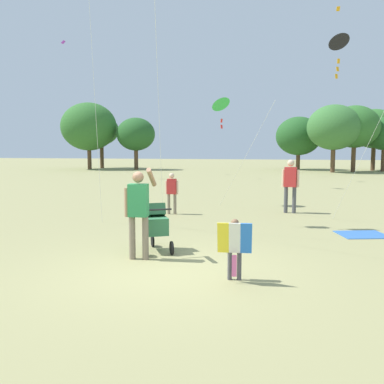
{
  "coord_description": "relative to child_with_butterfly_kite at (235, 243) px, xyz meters",
  "views": [
    {
      "loc": [
        1.71,
        -7.41,
        2.25
      ],
      "look_at": [
        0.24,
        1.17,
        1.3
      ],
      "focal_mm": 40.61,
      "sensor_mm": 36.0,
      "label": 1
    }
  ],
  "objects": [
    {
      "name": "stroller",
      "position": [
        -1.8,
        1.74,
        -0.02
      ],
      "size": [
        0.8,
        1.11,
        1.03
      ],
      "color": "black",
      "rests_on": "ground"
    },
    {
      "name": "person_sitting_far",
      "position": [
        -2.51,
        6.62,
        0.16
      ],
      "size": [
        0.43,
        0.18,
        1.34
      ],
      "color": "#7F705B",
      "rests_on": "ground"
    },
    {
      "name": "kite_orange_delta",
      "position": [
        2.54,
        6.5,
        4.54
      ],
      "size": [
        1.96,
        2.82,
        5.46
      ],
      "color": "black",
      "rests_on": "ground"
    },
    {
      "name": "kite_green_novelty",
      "position": [
        -1.17,
        9.0,
        3.06
      ],
      "size": [
        2.36,
        3.56,
        3.98
      ],
      "color": "green",
      "rests_on": "ground"
    },
    {
      "name": "person_adult_flyer",
      "position": [
        -1.95,
        1.04,
        0.42
      ],
      "size": [
        0.56,
        0.53,
        1.81
      ],
      "color": "#7F705B",
      "rests_on": "ground"
    },
    {
      "name": "treeline_distant",
      "position": [
        -1.79,
        31.37,
        2.92
      ],
      "size": [
        29.91,
        7.35,
        6.06
      ],
      "color": "brown",
      "rests_on": "ground"
    },
    {
      "name": "ground_plane",
      "position": [
        -1.22,
        0.37,
        -0.63
      ],
      "size": [
        120.0,
        120.0,
        0.0
      ],
      "primitive_type": "plane",
      "color": "#938E5B"
    },
    {
      "name": "person_red_shirt",
      "position": [
        1.29,
        7.52,
        0.41
      ],
      "size": [
        0.56,
        0.31,
        1.77
      ],
      "color": "#4C4C51",
      "rests_on": "ground"
    },
    {
      "name": "child_with_butterfly_kite",
      "position": [
        0.0,
        0.0,
        0.0
      ],
      "size": [
        0.57,
        0.36,
        1.03
      ],
      "color": "#4C4C51",
      "rests_on": "ground"
    },
    {
      "name": "picnic_blanket",
      "position": [
        2.9,
        4.21,
        -0.62
      ],
      "size": [
        1.35,
        1.22,
        0.02
      ],
      "primitive_type": "cube",
      "rotation": [
        0.0,
        0.0,
        0.23
      ],
      "color": "#3366B2",
      "rests_on": "ground"
    }
  ]
}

